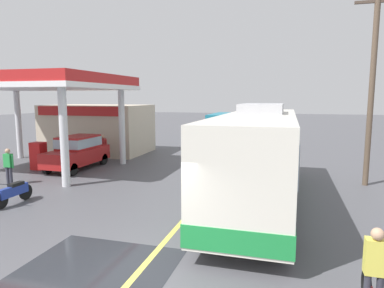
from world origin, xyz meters
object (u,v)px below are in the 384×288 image
object	(u,v)px
minibus_opposing_lane	(223,124)
motorcycle_parked_forecourt	(14,192)
car_at_pump	(78,151)
cyclist_on_shoulder	(374,280)
pedestrian_near_pump	(9,164)
pedestrian_by_shop	(103,146)
coach_bus_main	(258,158)

from	to	relation	value
minibus_opposing_lane	motorcycle_parked_forecourt	xyz separation A→B (m)	(-3.82, -21.35, -1.03)
car_at_pump	motorcycle_parked_forecourt	xyz separation A→B (m)	(1.48, -6.21, -0.57)
minibus_opposing_lane	cyclist_on_shoulder	distance (m)	26.21
pedestrian_near_pump	pedestrian_by_shop	world-z (taller)	same
coach_bus_main	cyclist_on_shoulder	bearing A→B (deg)	-68.17
minibus_opposing_lane	cyclist_on_shoulder	world-z (taller)	minibus_opposing_lane
cyclist_on_shoulder	motorcycle_parked_forecourt	size ratio (longest dim) A/B	1.01
coach_bus_main	pedestrian_by_shop	xyz separation A→B (m)	(-9.99, 5.96, -0.79)
motorcycle_parked_forecourt	cyclist_on_shoulder	bearing A→B (deg)	-18.54
car_at_pump	minibus_opposing_lane	distance (m)	16.05
car_at_pump	motorcycle_parked_forecourt	bearing A→B (deg)	-76.59
pedestrian_by_shop	motorcycle_parked_forecourt	bearing A→B (deg)	-81.35
coach_bus_main	car_at_pump	bearing A→B (deg)	160.58
coach_bus_main	pedestrian_near_pump	xyz separation A→B (m)	(-11.07, -0.36, -0.79)
cyclist_on_shoulder	pedestrian_by_shop	size ratio (longest dim) A/B	1.10
car_at_pump	motorcycle_parked_forecourt	world-z (taller)	car_at_pump
motorcycle_parked_forecourt	pedestrian_by_shop	bearing A→B (deg)	98.65
coach_bus_main	motorcycle_parked_forecourt	xyz separation A→B (m)	(-8.69, -2.62, -1.28)
car_at_pump	cyclist_on_shoulder	size ratio (longest dim) A/B	2.31
cyclist_on_shoulder	pedestrian_near_pump	xyz separation A→B (m)	(-13.63, 6.04, 0.15)
cyclist_on_shoulder	motorcycle_parked_forecourt	world-z (taller)	cyclist_on_shoulder
minibus_opposing_lane	motorcycle_parked_forecourt	world-z (taller)	minibus_opposing_lane
pedestrian_by_shop	pedestrian_near_pump	bearing A→B (deg)	-99.63
motorcycle_parked_forecourt	pedestrian_near_pump	distance (m)	3.32
car_at_pump	pedestrian_near_pump	distance (m)	4.05
car_at_pump	pedestrian_near_pump	world-z (taller)	car_at_pump
car_at_pump	minibus_opposing_lane	size ratio (longest dim) A/B	0.69
coach_bus_main	motorcycle_parked_forecourt	distance (m)	9.17
coach_bus_main	car_at_pump	xyz separation A→B (m)	(-10.17, 3.58, -0.71)
car_at_pump	cyclist_on_shoulder	xyz separation A→B (m)	(12.73, -9.98, -0.23)
minibus_opposing_lane	motorcycle_parked_forecourt	size ratio (longest dim) A/B	3.41
coach_bus_main	car_at_pump	distance (m)	10.81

